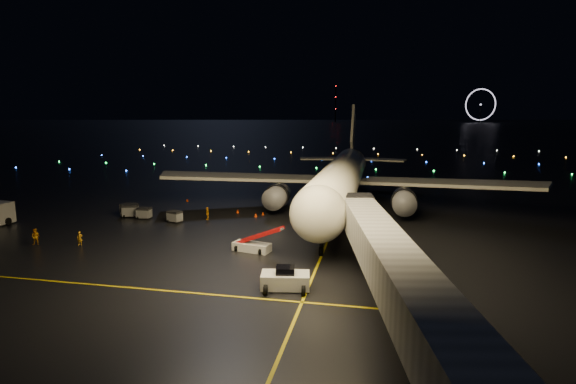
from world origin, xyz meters
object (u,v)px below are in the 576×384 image
crew_c (208,213)px  baggage_cart_2 (144,213)px  baggage_cart_0 (175,217)px  baggage_cart_1 (129,210)px  pushback_tug (285,278)px  belt_loader (252,238)px  crew_b (36,237)px  baggage_cart_3 (130,211)px  airliner (343,156)px  crew_a (80,238)px

crew_c → baggage_cart_2: bearing=-93.8°
baggage_cart_0 → baggage_cart_2: baggage_cart_2 is taller
crew_c → baggage_cart_1: baggage_cart_1 is taller
pushback_tug → belt_loader: size_ratio=0.68×
crew_b → crew_c: 21.52m
belt_loader → baggage_cart_2: (-19.45, 11.68, -0.68)m
pushback_tug → belt_loader: bearing=111.6°
baggage_cart_0 → baggage_cart_3: size_ratio=0.86×
baggage_cart_1 → baggage_cart_0: bearing=-21.5°
airliner → baggage_cart_1: airliner is taller
crew_c → baggage_cart_0: crew_c is taller
baggage_cart_2 → crew_b: bearing=-111.7°
pushback_tug → crew_c: (-16.13, 22.72, -0.09)m
belt_loader → crew_b: belt_loader is taller
pushback_tug → belt_loader: (-5.84, 9.76, 0.49)m
baggage_cart_3 → baggage_cart_1: bearing=116.4°
baggage_cart_0 → baggage_cart_1: 8.69m
baggage_cart_0 → baggage_cart_1: (-8.39, 2.28, 0.12)m
airliner → crew_b: (-32.70, -28.24, -7.37)m
airliner → crew_c: (-18.04, -12.49, -7.44)m
belt_loader → baggage_cart_2: belt_loader is taller
pushback_tug → baggage_cart_0: size_ratio=2.23×
pushback_tug → baggage_cart_2: pushback_tug is taller
crew_b → crew_c: bearing=26.2°
airliner → belt_loader: size_ratio=9.63×
airliner → belt_loader: bearing=-106.8°
airliner → baggage_cart_3: 33.32m
airliner → crew_c: 23.16m
baggage_cart_2 → baggage_cart_1: bearing=157.6°
airliner → baggage_cart_3: bearing=-156.0°
belt_loader → baggage_cart_3: (-21.95, 12.28, -0.56)m
crew_b → baggage_cart_0: 17.20m
crew_c → baggage_cart_2: crew_c is taller
crew_c → baggage_cart_3: size_ratio=0.83×
baggage_cart_0 → crew_c: bearing=49.1°
crew_b → baggage_cart_2: 15.48m
crew_a → baggage_cart_1: 15.01m
pushback_tug → baggage_cart_2: (-25.28, 21.44, -0.19)m
baggage_cart_0 → belt_loader: bearing=-18.4°
airliner → pushback_tug: size_ratio=14.17×
crew_a → baggage_cart_3: bearing=78.3°
airliner → baggage_cart_0: bearing=-145.9°
belt_loader → crew_a: size_ratio=3.75×
belt_loader → crew_c: belt_loader is taller
crew_a → crew_c: size_ratio=0.91×
baggage_cart_0 → baggage_cart_1: baggage_cart_1 is taller
airliner → pushback_tug: bearing=-93.0°
baggage_cart_2 → airliner: bearing=26.0°
airliner → crew_b: 43.83m
belt_loader → baggage_cart_1: (-22.59, 12.92, -0.57)m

